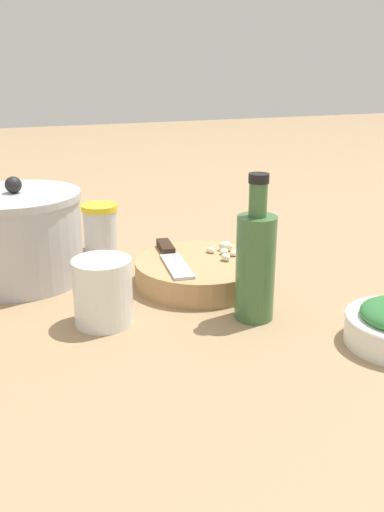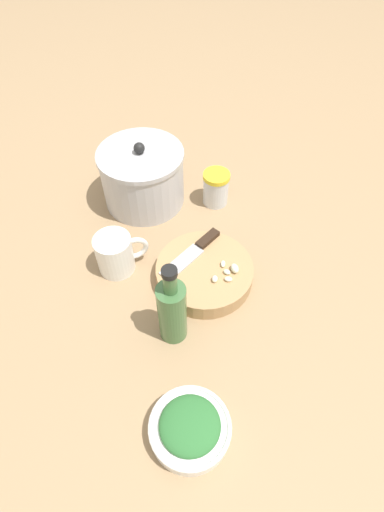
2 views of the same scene
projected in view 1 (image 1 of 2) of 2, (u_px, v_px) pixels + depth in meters
The scene contains 8 objects.
ground_plane at pixel (203, 300), 0.92m from camera, with size 5.00×5.00×0.00m, color #997A56.
cutting_board at pixel (200, 272), 0.98m from camera, with size 0.22×0.22×0.04m.
chef_knife at pixel (171, 256), 0.98m from camera, with size 0.18×0.05×0.01m.
garlic_cloves at pixel (225, 250), 1.00m from camera, with size 0.07×0.05×0.02m.
spice_jar at pixel (100, 228), 1.14m from camera, with size 0.07×0.07×0.10m.
coffee_mug at pixel (104, 291), 0.83m from camera, with size 0.11×0.09×0.10m.
oil_bottle at pixel (256, 263), 0.83m from camera, with size 0.06×0.06×0.22m.
stock_pot at pixel (19, 237), 0.98m from camera, with size 0.22×0.22×0.18m.
Camera 1 is at (-0.79, 0.30, 0.38)m, focal length 40.00 mm.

